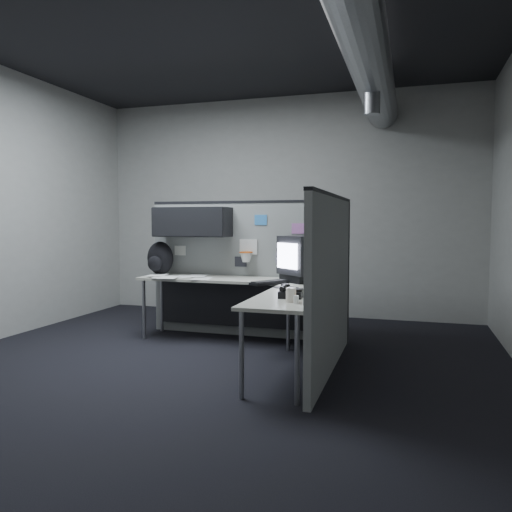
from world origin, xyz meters
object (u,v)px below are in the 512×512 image
(phone, at_px, (290,293))
(backpack, at_px, (160,259))
(desk, at_px, (250,293))
(keyboard, at_px, (269,283))
(monitor, at_px, (304,258))

(phone, relative_size, backpack, 0.58)
(desk, relative_size, backpack, 5.67)
(keyboard, bearing_deg, desk, 144.81)
(monitor, distance_m, backpack, 1.83)
(keyboard, relative_size, phone, 1.84)
(desk, bearing_deg, monitor, 20.70)
(desk, height_order, backpack, backpack)
(monitor, height_order, keyboard, monitor)
(keyboard, height_order, phone, phone)
(keyboard, distance_m, phone, 0.91)
(desk, distance_m, monitor, 0.70)
(monitor, xyz_separation_m, keyboard, (-0.30, -0.33, -0.24))
(monitor, bearing_deg, keyboard, -137.50)
(desk, xyz_separation_m, keyboard, (0.25, -0.12, 0.13))
(desk, xyz_separation_m, backpack, (-1.27, 0.36, 0.32))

